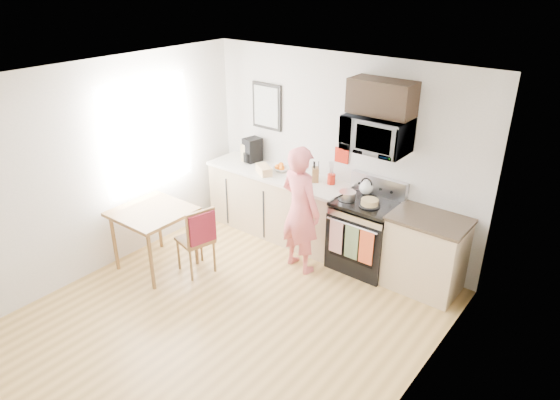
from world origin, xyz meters
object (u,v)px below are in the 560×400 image
Objects in this scene: person at (300,210)px; chair at (199,233)px; dining_table at (152,217)px; cake at (370,203)px; microwave at (377,134)px; range at (364,236)px.

chair is (-0.85, -0.90, -0.23)m from person.
cake is at bearing 35.62° from dining_table.
person reaches higher than dining_table.
microwave is 0.82m from cake.
cake reaches higher than chair.
microwave is (-0.00, 0.10, 1.32)m from range.
range is 2.07m from chair.
cake is (0.08, -0.20, -0.80)m from microwave.
chair reaches higher than dining_table.
range reaches higher than dining_table.
chair is (-1.48, -1.43, 0.16)m from range.
dining_table is 3.39× the size of cake.
chair is 3.62× the size of cake.
person is 1.90× the size of dining_table.
range is at bearing 129.98° from cake.
person is at bearing -135.05° from microwave.
cake is at bearing -68.22° from microwave.
chair is at bearing 57.13° from person.
range is 1.34× the size of dining_table.
person is 1.78× the size of chair.
microwave is 0.46× the size of person.
dining_table is at bearing -141.72° from range.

